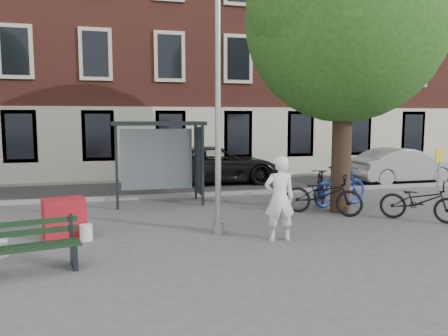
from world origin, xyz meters
TOP-DOWN VIEW (x-y plane):
  - ground at (0.00, 0.00)m, footprint 90.00×90.00m
  - road at (0.00, 7.00)m, footprint 40.00×4.00m
  - curb_near at (0.00, 5.00)m, footprint 40.00×0.25m
  - curb_far at (0.00, 9.00)m, footprint 40.00×0.25m
  - building_row at (0.00, 13.00)m, footprint 30.00×8.00m
  - lamppost at (0.00, 0.00)m, footprint 0.28×0.35m
  - tree_right at (4.01, 1.38)m, footprint 5.76×5.60m
  - bus_shelter at (-0.61, 4.11)m, footprint 2.85×1.45m
  - painter at (1.20, -0.87)m, footprint 0.72×0.50m
  - bench at (-3.85, -1.73)m, footprint 1.81×0.90m
  - bike_a at (5.51, -0.03)m, footprint 1.98×1.89m
  - bike_b at (4.43, 2.30)m, footprint 2.18×1.09m
  - bike_c at (3.36, 1.30)m, footprint 2.21×1.94m
  - bike_d at (4.08, 2.92)m, footprint 1.08×1.84m
  - car_dark at (1.79, 8.01)m, footprint 5.57×2.65m
  - car_silver at (9.39, 6.00)m, footprint 4.54×1.74m
  - red_stand at (-3.50, 0.54)m, footprint 1.03×0.82m
  - bucket_b at (-3.00, 0.13)m, footprint 0.36×0.36m
  - bucket_c at (-4.56, -0.70)m, footprint 0.33×0.33m
  - notice_sign at (7.00, 1.11)m, footprint 0.31×0.09m

SIDE VIEW (x-z plane):
  - ground at x=0.00m, z-range 0.00..0.00m
  - road at x=0.00m, z-range 0.00..0.01m
  - curb_near at x=0.00m, z-range 0.00..0.12m
  - curb_far at x=0.00m, z-range 0.00..0.12m
  - bucket_b at x=-3.00m, z-range 0.00..0.36m
  - bucket_c at x=-4.56m, z-range 0.00..0.36m
  - bench at x=-3.85m, z-range -0.04..0.86m
  - red_stand at x=-3.50m, z-range 0.00..0.90m
  - bike_d at x=4.08m, z-range 0.00..1.07m
  - bike_a at x=5.51m, z-range 0.00..1.07m
  - bike_c at x=3.36m, z-range 0.00..1.15m
  - bike_b at x=4.43m, z-range 0.00..1.26m
  - car_silver at x=9.39m, z-range 0.00..1.48m
  - car_dark at x=1.79m, z-range 0.00..1.53m
  - painter at x=1.20m, z-range 0.00..1.90m
  - notice_sign at x=7.00m, z-range 0.40..2.23m
  - bus_shelter at x=-0.61m, z-range 0.61..3.23m
  - lamppost at x=0.00m, z-range -0.27..5.84m
  - tree_right at x=4.01m, z-range 1.52..9.72m
  - building_row at x=0.00m, z-range 0.00..14.00m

